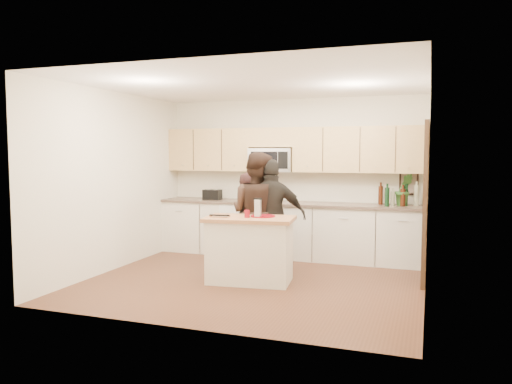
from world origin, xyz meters
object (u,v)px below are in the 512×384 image
(woman_right, at_px, (272,217))
(island, at_px, (250,249))
(toaster, at_px, (212,195))
(woman_center, at_px, (257,213))
(woman_left, at_px, (248,219))

(woman_right, bearing_deg, island, 58.41)
(toaster, height_order, woman_center, woman_center)
(toaster, xyz_separation_m, woman_right, (1.49, -1.19, -0.18))
(woman_left, bearing_deg, woman_right, 163.11)
(toaster, bearing_deg, woman_left, -38.08)
(woman_left, xyz_separation_m, woman_center, (0.30, -0.43, 0.16))
(woman_left, distance_m, woman_center, 0.55)
(woman_right, bearing_deg, toaster, -55.39)
(woman_left, height_order, woman_center, woman_center)
(toaster, xyz_separation_m, woman_left, (0.96, -0.75, -0.30))
(island, xyz_separation_m, woman_left, (-0.38, 0.98, 0.28))
(island, height_order, toaster, toaster)
(toaster, xyz_separation_m, woman_center, (1.26, -1.19, -0.14))
(island, relative_size, woman_right, 0.75)
(toaster, distance_m, woman_center, 1.73)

